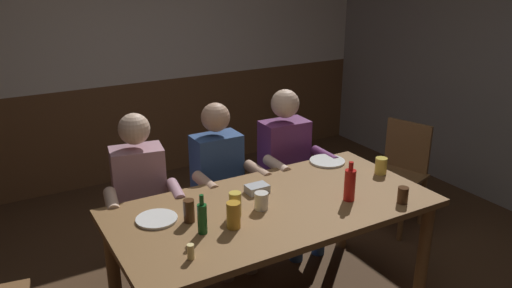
{
  "coord_description": "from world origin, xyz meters",
  "views": [
    {
      "loc": [
        -1.46,
        -2.31,
        2.15
      ],
      "look_at": [
        0.0,
        0.21,
        1.09
      ],
      "focal_mm": 35.47,
      "sensor_mm": 36.0,
      "label": 1
    }
  ],
  "objects_px": {
    "pint_glass_2": "(235,204)",
    "pint_glass_4": "(261,201)",
    "person_0": "(141,196)",
    "bottle_0": "(350,184)",
    "condiment_caddy": "(257,189)",
    "pint_glass_5": "(403,195)",
    "dining_table": "(274,219)",
    "person_1": "(222,179)",
    "person_2": "(289,162)",
    "pint_glass_0": "(381,166)",
    "chair_empty_near_right": "(399,171)",
    "pint_glass_3": "(234,215)",
    "plate_0": "(327,161)",
    "bottle_1": "(202,218)",
    "plate_1": "(157,219)",
    "table_candle": "(191,252)",
    "pint_glass_1": "(189,211)"
  },
  "relations": [
    {
      "from": "bottle_1",
      "to": "chair_empty_near_right",
      "type": "bearing_deg",
      "value": 15.87
    },
    {
      "from": "dining_table",
      "to": "plate_1",
      "type": "relative_size",
      "value": 8.28
    },
    {
      "from": "pint_glass_3",
      "to": "pint_glass_4",
      "type": "xyz_separation_m",
      "value": [
        0.24,
        0.11,
        -0.02
      ]
    },
    {
      "from": "person_1",
      "to": "pint_glass_4",
      "type": "height_order",
      "value": "person_1"
    },
    {
      "from": "person_0",
      "to": "pint_glass_2",
      "type": "bearing_deg",
      "value": 124.53
    },
    {
      "from": "pint_glass_0",
      "to": "pint_glass_2",
      "type": "xyz_separation_m",
      "value": [
        -1.15,
        -0.04,
        0.02
      ]
    },
    {
      "from": "condiment_caddy",
      "to": "person_0",
      "type": "bearing_deg",
      "value": 139.56
    },
    {
      "from": "chair_empty_near_right",
      "to": "bottle_0",
      "type": "distance_m",
      "value": 1.38
    },
    {
      "from": "pint_glass_0",
      "to": "person_2",
      "type": "bearing_deg",
      "value": 114.55
    },
    {
      "from": "pint_glass_5",
      "to": "pint_glass_4",
      "type": "bearing_deg",
      "value": 155.04
    },
    {
      "from": "plate_0",
      "to": "chair_empty_near_right",
      "type": "bearing_deg",
      "value": 7.45
    },
    {
      "from": "condiment_caddy",
      "to": "bottle_1",
      "type": "distance_m",
      "value": 0.59
    },
    {
      "from": "person_0",
      "to": "bottle_0",
      "type": "distance_m",
      "value": 1.37
    },
    {
      "from": "person_0",
      "to": "condiment_caddy",
      "type": "xyz_separation_m",
      "value": [
        0.6,
        -0.51,
        0.12
      ]
    },
    {
      "from": "condiment_caddy",
      "to": "bottle_1",
      "type": "xyz_separation_m",
      "value": [
        -0.51,
        -0.29,
        0.07
      ]
    },
    {
      "from": "bottle_0",
      "to": "pint_glass_4",
      "type": "bearing_deg",
      "value": 162.32
    },
    {
      "from": "chair_empty_near_right",
      "to": "pint_glass_3",
      "type": "height_order",
      "value": "pint_glass_3"
    },
    {
      "from": "bottle_1",
      "to": "pint_glass_0",
      "type": "xyz_separation_m",
      "value": [
        1.4,
        0.13,
        -0.03
      ]
    },
    {
      "from": "pint_glass_3",
      "to": "pint_glass_5",
      "type": "bearing_deg",
      "value": -13.6
    },
    {
      "from": "bottle_0",
      "to": "pint_glass_0",
      "type": "bearing_deg",
      "value": 24.76
    },
    {
      "from": "chair_empty_near_right",
      "to": "person_2",
      "type": "bearing_deg",
      "value": 60.52
    },
    {
      "from": "condiment_caddy",
      "to": "dining_table",
      "type": "bearing_deg",
      "value": -89.78
    },
    {
      "from": "dining_table",
      "to": "pint_glass_2",
      "type": "height_order",
      "value": "pint_glass_2"
    },
    {
      "from": "person_2",
      "to": "plate_0",
      "type": "bearing_deg",
      "value": 112.15
    },
    {
      "from": "bottle_0",
      "to": "plate_0",
      "type": "bearing_deg",
      "value": 64.52
    },
    {
      "from": "person_0",
      "to": "bottle_0",
      "type": "relative_size",
      "value": 4.89
    },
    {
      "from": "person_1",
      "to": "pint_glass_0",
      "type": "bearing_deg",
      "value": 142.88
    },
    {
      "from": "chair_empty_near_right",
      "to": "bottle_0",
      "type": "xyz_separation_m",
      "value": [
        -1.13,
        -0.67,
        0.4
      ]
    },
    {
      "from": "pint_glass_4",
      "to": "pint_glass_1",
      "type": "bearing_deg",
      "value": 170.83
    },
    {
      "from": "bottle_0",
      "to": "condiment_caddy",
      "type": "bearing_deg",
      "value": 139.02
    },
    {
      "from": "pint_glass_2",
      "to": "pint_glass_5",
      "type": "distance_m",
      "value": 1.02
    },
    {
      "from": "person_0",
      "to": "pint_glass_2",
      "type": "relative_size",
      "value": 8.44
    },
    {
      "from": "pint_glass_3",
      "to": "pint_glass_5",
      "type": "distance_m",
      "value": 1.05
    },
    {
      "from": "plate_1",
      "to": "bottle_0",
      "type": "bearing_deg",
      "value": -17.2
    },
    {
      "from": "pint_glass_2",
      "to": "pint_glass_4",
      "type": "distance_m",
      "value": 0.17
    },
    {
      "from": "chair_empty_near_right",
      "to": "condiment_caddy",
      "type": "relative_size",
      "value": 6.29
    },
    {
      "from": "person_0",
      "to": "person_2",
      "type": "bearing_deg",
      "value": -170.64
    },
    {
      "from": "chair_empty_near_right",
      "to": "pint_glass_2",
      "type": "bearing_deg",
      "value": 87.77
    },
    {
      "from": "condiment_caddy",
      "to": "plate_0",
      "type": "bearing_deg",
      "value": 14.74
    },
    {
      "from": "dining_table",
      "to": "person_0",
      "type": "bearing_deg",
      "value": 130.13
    },
    {
      "from": "chair_empty_near_right",
      "to": "pint_glass_0",
      "type": "relative_size",
      "value": 7.75
    },
    {
      "from": "dining_table",
      "to": "plate_0",
      "type": "xyz_separation_m",
      "value": [
        0.7,
        0.38,
        0.1
      ]
    },
    {
      "from": "condiment_caddy",
      "to": "pint_glass_5",
      "type": "height_order",
      "value": "pint_glass_5"
    },
    {
      "from": "person_0",
      "to": "chair_empty_near_right",
      "type": "distance_m",
      "value": 2.18
    },
    {
      "from": "condiment_caddy",
      "to": "pint_glass_0",
      "type": "distance_m",
      "value": 0.9
    },
    {
      "from": "table_candle",
      "to": "person_0",
      "type": "bearing_deg",
      "value": 86.21
    },
    {
      "from": "condiment_caddy",
      "to": "pint_glass_5",
      "type": "xyz_separation_m",
      "value": [
        0.69,
        -0.57,
        0.03
      ]
    },
    {
      "from": "table_candle",
      "to": "person_1",
      "type": "bearing_deg",
      "value": 56.47
    },
    {
      "from": "person_1",
      "to": "person_2",
      "type": "xyz_separation_m",
      "value": [
        0.58,
        -0.0,
        0.01
      ]
    },
    {
      "from": "dining_table",
      "to": "pint_glass_5",
      "type": "xyz_separation_m",
      "value": [
        0.68,
        -0.37,
        0.15
      ]
    }
  ]
}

